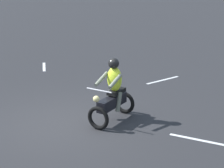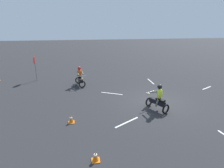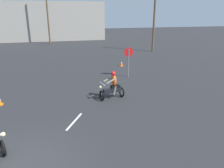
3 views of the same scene
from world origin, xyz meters
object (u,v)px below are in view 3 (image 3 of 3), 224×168
(motorcycle_rider_background, at_px, (113,87))
(utility_pole_far, at_px, (47,10))
(utility_pole_near, at_px, (154,23))
(traffic_cone_mid_left, at_px, (121,64))
(stop_sign, at_px, (129,56))

(motorcycle_rider_background, bearing_deg, utility_pole_far, -3.39)
(utility_pole_near, distance_m, utility_pole_far, 16.43)
(traffic_cone_mid_left, bearing_deg, utility_pole_far, 111.98)
(stop_sign, relative_size, traffic_cone_mid_left, 4.91)
(stop_sign, xyz_separation_m, utility_pole_near, (6.61, 10.19, 1.93))
(traffic_cone_mid_left, relative_size, utility_pole_far, 0.05)
(motorcycle_rider_background, bearing_deg, utility_pole_near, -44.63)
(utility_pole_near, bearing_deg, motorcycle_rider_background, -122.02)
(motorcycle_rider_background, bearing_deg, stop_sign, -42.17)
(motorcycle_rider_background, distance_m, utility_pole_far, 25.05)
(utility_pole_near, relative_size, utility_pole_far, 0.70)
(traffic_cone_mid_left, height_order, utility_pole_near, utility_pole_near)
(utility_pole_far, bearing_deg, traffic_cone_mid_left, -68.02)
(utility_pole_near, bearing_deg, stop_sign, -122.96)
(stop_sign, xyz_separation_m, utility_pole_far, (-6.24, 20.31, 3.49))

